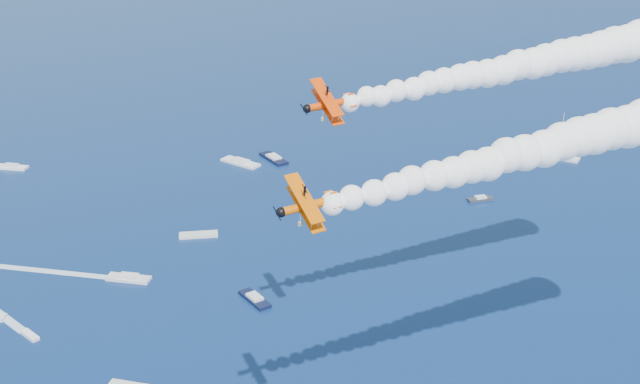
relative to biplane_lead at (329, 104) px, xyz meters
name	(u,v)px	position (x,y,z in m)	size (l,w,h in m)	color
biplane_lead	(329,104)	(0.00, 0.00, 0.00)	(7.82, 8.78, 5.29)	#ED3C05
biplane_trail	(308,206)	(-14.23, -26.33, -2.48)	(7.37, 8.27, 4.98)	#DC5C04
smoke_trail_lead	(539,61)	(35.49, -0.66, 2.75)	(72.29, 8.51, 12.80)	white
smoke_trail_trail	(569,141)	(21.27, -26.55, 0.27)	(72.30, 7.72, 12.80)	white
spectator_boats	(177,257)	(-7.48, 72.26, -57.91)	(251.30, 175.35, 0.70)	silver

